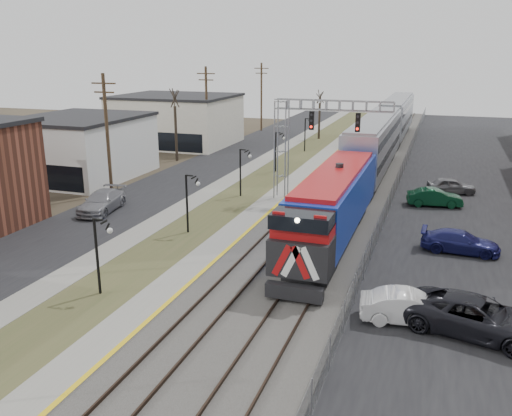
% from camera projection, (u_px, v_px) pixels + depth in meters
% --- Properties ---
extents(ground, '(160.00, 160.00, 0.00)m').
position_uv_depth(ground, '(64.00, 406.00, 18.57)').
color(ground, '#473D2D').
rests_on(ground, ground).
extents(street_west, '(7.00, 120.00, 0.04)m').
position_uv_depth(street_west, '(195.00, 173.00, 53.93)').
color(street_west, black).
rests_on(street_west, ground).
extents(sidewalk, '(2.00, 120.00, 0.08)m').
position_uv_depth(sidewalk, '(237.00, 176.00, 52.52)').
color(sidewalk, gray).
rests_on(sidewalk, ground).
extents(grass_median, '(4.00, 120.00, 0.06)m').
position_uv_depth(grass_median, '(266.00, 178.00, 51.58)').
color(grass_median, '#424826').
rests_on(grass_median, ground).
extents(platform, '(2.00, 120.00, 0.24)m').
position_uv_depth(platform, '(297.00, 179.00, 50.62)').
color(platform, gray).
rests_on(platform, ground).
extents(ballast_bed, '(8.00, 120.00, 0.20)m').
position_uv_depth(ballast_bed, '(350.00, 184.00, 49.07)').
color(ballast_bed, '#595651').
rests_on(ballast_bed, ground).
extents(parking_lot, '(16.00, 120.00, 0.04)m').
position_uv_depth(parking_lot, '(493.00, 196.00, 45.35)').
color(parking_lot, black).
rests_on(parking_lot, ground).
extents(platform_edge, '(0.24, 120.00, 0.01)m').
position_uv_depth(platform_edge, '(306.00, 179.00, 50.31)').
color(platform_edge, gold).
rests_on(platform_edge, platform).
extents(track_near, '(1.58, 120.00, 0.15)m').
position_uv_depth(track_near, '(328.00, 180.00, 49.64)').
color(track_near, '#2D2119').
rests_on(track_near, ballast_bed).
extents(track_far, '(1.58, 120.00, 0.15)m').
position_uv_depth(track_far, '(367.00, 183.00, 48.55)').
color(track_far, '#2D2119').
rests_on(track_far, ballast_bed).
extents(train, '(3.00, 63.05, 5.33)m').
position_uv_depth(train, '(379.00, 141.00, 54.93)').
color(train, '#1431A6').
rests_on(train, ground).
extents(signal_gantry, '(9.00, 1.07, 8.15)m').
position_uv_depth(signal_gantry, '(303.00, 133.00, 42.04)').
color(signal_gantry, gray).
rests_on(signal_gantry, ground).
extents(lampposts, '(0.14, 62.14, 4.00)m').
position_uv_depth(lampposts, '(189.00, 203.00, 35.86)').
color(lampposts, black).
rests_on(lampposts, ground).
extents(utility_poles, '(0.28, 80.28, 10.00)m').
position_uv_depth(utility_poles, '(107.00, 136.00, 44.39)').
color(utility_poles, '#4C3823').
rests_on(utility_poles, ground).
extents(fence, '(0.04, 120.00, 1.60)m').
position_uv_depth(fence, '(398.00, 180.00, 47.56)').
color(fence, gray).
rests_on(fence, ground).
extents(buildings_west, '(14.00, 67.00, 7.00)m').
position_uv_depth(buildings_west, '(39.00, 156.00, 46.25)').
color(buildings_west, beige).
rests_on(buildings_west, ground).
extents(bare_trees, '(12.30, 42.30, 5.95)m').
position_uv_depth(bare_trees, '(200.00, 139.00, 57.09)').
color(bare_trees, '#382D23').
rests_on(bare_trees, ground).
extents(car_lot_b, '(4.56, 2.17, 1.44)m').
position_uv_depth(car_lot_b, '(410.00, 308.00, 24.02)').
color(car_lot_b, white).
rests_on(car_lot_b, ground).
extents(car_lot_c, '(6.39, 4.02, 1.65)m').
position_uv_depth(car_lot_c, '(476.00, 317.00, 22.98)').
color(car_lot_c, black).
rests_on(car_lot_c, ground).
extents(car_lot_d, '(4.62, 2.00, 1.32)m').
position_uv_depth(car_lot_d, '(460.00, 242.00, 32.46)').
color(car_lot_d, navy).
rests_on(car_lot_d, ground).
extents(car_lot_e, '(4.25, 2.53, 1.36)m').
position_uv_depth(car_lot_e, '(451.00, 186.00, 45.84)').
color(car_lot_e, slate).
rests_on(car_lot_e, ground).
extents(car_lot_f, '(4.33, 2.06, 1.37)m').
position_uv_depth(car_lot_f, '(434.00, 198.00, 42.13)').
color(car_lot_f, '#0B371F').
rests_on(car_lot_f, ground).
extents(car_street_b, '(2.95, 5.55, 1.53)m').
position_uv_depth(car_street_b, '(102.00, 202.00, 40.69)').
color(car_street_b, gray).
rests_on(car_street_b, ground).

